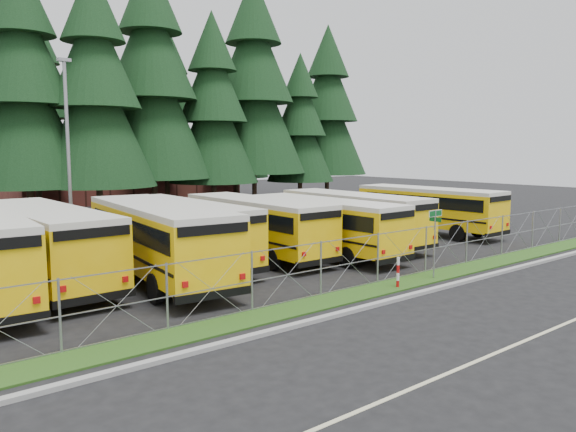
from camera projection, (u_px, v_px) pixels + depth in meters
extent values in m
plane|color=black|center=(375.00, 275.00, 23.31)|extent=(120.00, 120.00, 0.00)
cube|color=gray|center=(438.00, 288.00, 20.92)|extent=(50.00, 0.25, 0.12)
cube|color=#214513|center=(408.00, 282.00, 22.00)|extent=(50.00, 1.40, 0.06)
cube|color=beige|center=(572.00, 321.00, 17.15)|extent=(50.00, 0.12, 0.01)
cube|color=brown|center=(123.00, 170.00, 57.52)|extent=(22.00, 10.00, 6.00)
cylinder|color=gray|center=(434.00, 245.00, 22.45)|extent=(0.06, 0.06, 2.80)
cube|color=#0B511D|center=(435.00, 213.00, 22.29)|extent=(0.80, 0.04, 0.22)
cube|color=white|center=(435.00, 213.00, 22.29)|extent=(0.84, 0.04, 0.26)
cube|color=#0B511D|center=(435.00, 219.00, 22.32)|extent=(0.04, 0.55, 0.18)
cylinder|color=#B20C0C|center=(398.00, 273.00, 21.08)|extent=(0.11, 0.11, 1.20)
cylinder|color=gray|center=(68.00, 153.00, 31.26)|extent=(0.20, 0.20, 10.00)
cube|color=gray|center=(64.00, 60.00, 30.65)|extent=(0.70, 0.35, 0.18)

